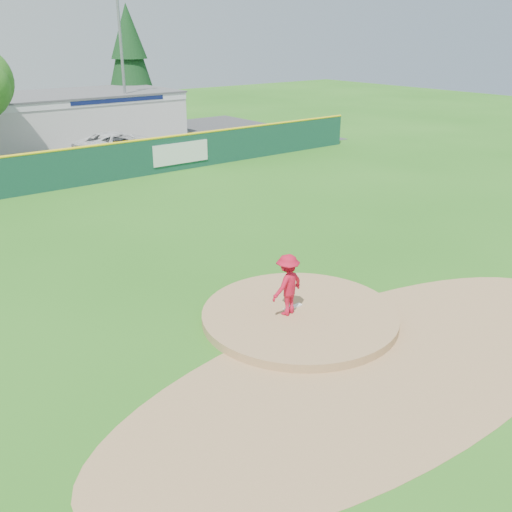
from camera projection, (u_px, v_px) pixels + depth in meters
ground at (300, 319)px, 16.07m from camera, size 120.00×120.00×0.00m
pitchers_mound at (300, 319)px, 16.07m from camera, size 5.50×5.50×0.50m
pitching_rubber at (293, 307)px, 16.19m from camera, size 0.60×0.15×0.04m
infield_dirt_arc at (382, 365)px, 13.87m from camera, size 15.40×15.40×0.01m
parking_lot at (12, 159)px, 35.86m from camera, size 44.00×16.00×0.02m
pitcher at (288, 285)px, 15.56m from camera, size 1.23×0.85×1.75m
van at (119, 144)px, 36.56m from camera, size 5.87×3.17×1.56m
pool_building_grp at (72, 116)px, 42.33m from camera, size 15.20×8.20×3.31m
fence_banners at (41, 173)px, 28.21m from camera, size 19.63×0.04×1.20m
outfield_fence at (62, 168)px, 28.86m from camera, size 40.00×0.14×2.07m
conifer_tree at (129, 56)px, 47.84m from camera, size 4.40×4.40×9.50m
light_pole_right at (122, 61)px, 40.42m from camera, size 1.75×0.25×10.00m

